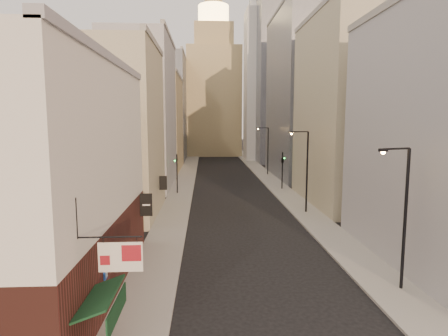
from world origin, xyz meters
TOP-DOWN VIEW (x-y plane):
  - sidewalk_left at (-6.50, 55.00)m, footprint 3.00×140.00m
  - sidewalk_right at (6.50, 55.00)m, footprint 3.00×140.00m
  - near_building_left at (-10.99, 9.00)m, footprint 8.30×23.04m
  - left_bldg_beige at (-12.00, 26.00)m, footprint 8.00×12.00m
  - left_bldg_grey at (-12.00, 42.00)m, footprint 8.00×16.00m
  - left_bldg_tan at (-12.00, 60.00)m, footprint 8.00×18.00m
  - left_bldg_wingrid at (-12.00, 80.00)m, footprint 8.00×20.00m
  - right_bldg_beige at (12.00, 30.00)m, footprint 8.00×16.00m
  - right_bldg_wingrid at (12.00, 50.00)m, footprint 8.00×20.00m
  - highrise at (18.00, 78.00)m, footprint 21.00×23.00m
  - clock_tower at (-1.00, 92.00)m, footprint 14.00×14.00m
  - white_tower at (10.00, 78.00)m, footprint 8.00×8.00m
  - streetlamp_near at (6.84, 8.35)m, footprint 1.96×0.76m
  - streetlamp_mid at (6.31, 25.47)m, footprint 2.07×0.73m
  - streetlamp_far at (6.92, 51.91)m, footprint 2.09×0.49m
  - traffic_light_left at (-6.92, 36.02)m, footprint 0.60×0.53m
  - traffic_light_right at (6.75, 38.32)m, footprint 0.62×0.59m

SIDE VIEW (x-z plane):
  - sidewalk_left at x=-6.50m, z-range 0.00..0.15m
  - sidewalk_right at x=6.50m, z-range 0.00..0.15m
  - traffic_light_left at x=-6.92m, z-range 1.06..6.06m
  - traffic_light_right at x=6.75m, z-range 1.30..6.30m
  - streetlamp_near at x=6.84m, z-range 0.55..8.25m
  - streetlamp_far at x=6.92m, z-range 0.57..8.58m
  - streetlamp_mid at x=6.31m, z-range 0.58..8.67m
  - near_building_left at x=-10.99m, z-range -0.13..12.17m
  - left_bldg_beige at x=-12.00m, z-range 0.00..16.00m
  - left_bldg_tan at x=-12.00m, z-range 0.00..17.00m
  - left_bldg_grey at x=-12.00m, z-range 0.00..20.00m
  - right_bldg_beige at x=12.00m, z-range 0.00..20.00m
  - left_bldg_wingrid at x=-12.00m, z-range 0.00..24.00m
  - right_bldg_wingrid at x=12.00m, z-range 0.00..26.00m
  - clock_tower at x=-1.00m, z-range -4.82..40.08m
  - white_tower at x=10.00m, z-range -2.14..39.36m
  - highrise at x=18.00m, z-range 0.06..51.26m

